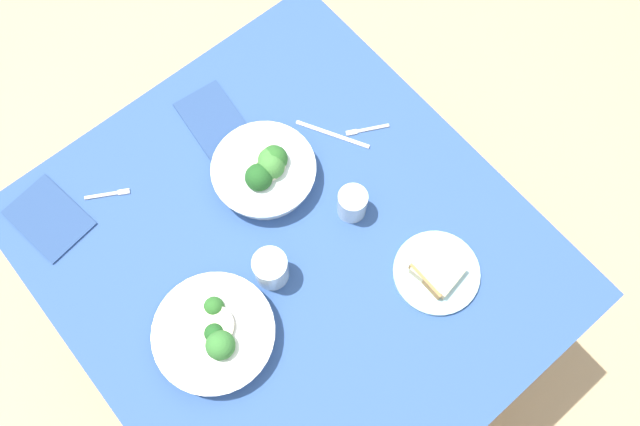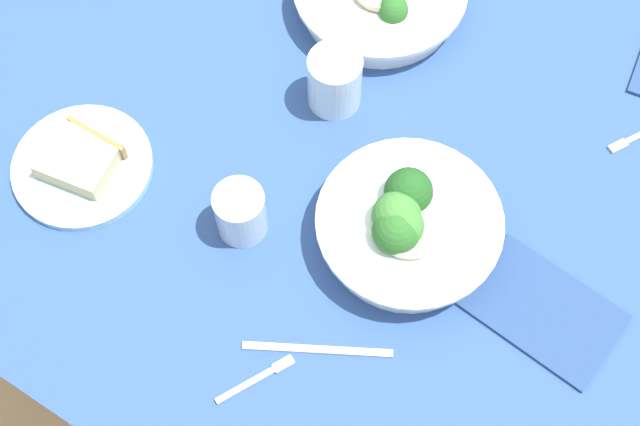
# 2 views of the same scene
# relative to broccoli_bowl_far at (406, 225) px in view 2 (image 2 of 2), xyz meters

# --- Properties ---
(ground_plane) EXTENTS (6.00, 6.00, 0.00)m
(ground_plane) POSITION_rel_broccoli_bowl_far_xyz_m (0.18, -0.07, -0.78)
(ground_plane) COLOR tan
(dining_table) EXTENTS (1.14, 1.03, 0.74)m
(dining_table) POSITION_rel_broccoli_bowl_far_xyz_m (0.18, -0.07, -0.16)
(dining_table) COLOR #2D4C84
(dining_table) RESTS_ON ground_plane
(broccoli_bowl_far) EXTENTS (0.25, 0.25, 0.11)m
(broccoli_bowl_far) POSITION_rel_broccoli_bowl_far_xyz_m (0.00, 0.00, 0.00)
(broccoli_bowl_far) COLOR white
(broccoli_bowl_far) RESTS_ON dining_table
(bread_side_plate) EXTENTS (0.20, 0.20, 0.04)m
(bread_side_plate) POSITION_rel_broccoli_bowl_far_xyz_m (0.44, 0.15, -0.03)
(bread_side_plate) COLOR #99C6D1
(bread_side_plate) RESTS_ON dining_table
(water_glass_center) EXTENTS (0.08, 0.08, 0.09)m
(water_glass_center) POSITION_rel_broccoli_bowl_far_xyz_m (0.20, -0.14, 0.01)
(water_glass_center) COLOR silver
(water_glass_center) RESTS_ON dining_table
(water_glass_side) EXTENTS (0.07, 0.07, 0.08)m
(water_glass_side) POSITION_rel_broccoli_bowl_far_xyz_m (0.20, 0.10, 0.00)
(water_glass_side) COLOR silver
(water_glass_side) RESTS_ON dining_table
(fork_by_far_bowl) EXTENTS (0.06, 0.10, 0.00)m
(fork_by_far_bowl) POSITION_rel_broccoli_bowl_far_xyz_m (-0.21, -0.32, -0.04)
(fork_by_far_bowl) COLOR #B7B7BC
(fork_by_far_bowl) RESTS_ON dining_table
(fork_by_near_bowl) EXTENTS (0.06, 0.10, 0.00)m
(fork_by_near_bowl) POSITION_rel_broccoli_bowl_far_xyz_m (0.06, 0.27, -0.04)
(fork_by_near_bowl) COLOR #B7B7BC
(fork_by_near_bowl) RESTS_ON dining_table
(table_knife_left) EXTENTS (0.18, 0.10, 0.00)m
(table_knife_left) POSITION_rel_broccoli_bowl_far_xyz_m (0.02, 0.20, -0.04)
(table_knife_left) COLOR #B7B7BC
(table_knife_left) RESTS_ON dining_table
(napkin_folded_upper) EXTENTS (0.21, 0.15, 0.01)m
(napkin_folded_upper) POSITION_rel_broccoli_bowl_far_xyz_m (-0.21, -0.00, -0.04)
(napkin_folded_upper) COLOR navy
(napkin_folded_upper) RESTS_ON dining_table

